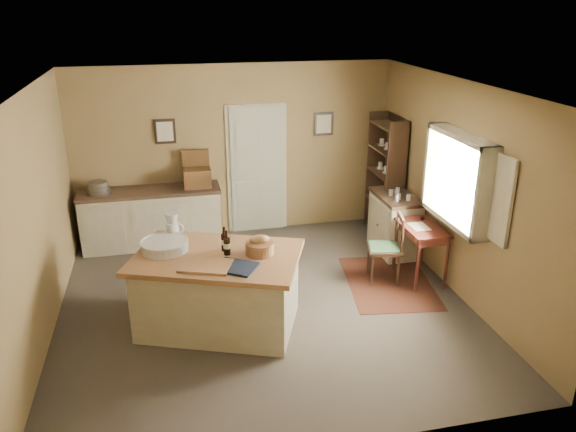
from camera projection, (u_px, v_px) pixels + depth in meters
name	position (u px, v px, depth m)	size (l,w,h in m)	color
ground	(264.00, 304.00, 7.07)	(5.00, 5.00, 0.00)	#50473D
wall_back	(235.00, 151.00, 8.86)	(5.00, 0.10, 2.70)	olive
wall_front	(321.00, 312.00, 4.31)	(5.00, 0.10, 2.70)	olive
wall_left	(36.00, 221.00, 6.07)	(0.10, 5.00, 2.70)	olive
wall_right	(457.00, 189.00, 7.10)	(0.10, 5.00, 2.70)	olive
ceiling	(261.00, 87.00, 6.09)	(5.00, 5.00, 0.00)	silver
door	(257.00, 168.00, 9.01)	(0.97, 0.06, 2.11)	#B7BDA0
framed_prints	(247.00, 128.00, 8.74)	(2.82, 0.02, 0.38)	black
window	(461.00, 179.00, 6.83)	(0.25, 1.99, 1.12)	beige
work_island	(217.00, 288.00, 6.46)	(2.15, 1.79, 1.20)	beige
sideboard	(152.00, 216.00, 8.62)	(2.11, 0.60, 1.18)	beige
rug	(389.00, 282.00, 7.61)	(1.10, 1.60, 0.01)	#472414
writing_desk	(422.00, 234.00, 7.51)	(0.49, 0.80, 0.82)	#3D1711
desk_chair	(384.00, 249.00, 7.52)	(0.43, 0.43, 0.93)	black
right_cabinet	(394.00, 223.00, 8.40)	(0.53, 0.94, 0.99)	beige
shelving_unit	(388.00, 177.00, 8.90)	(0.33, 0.87, 1.92)	black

